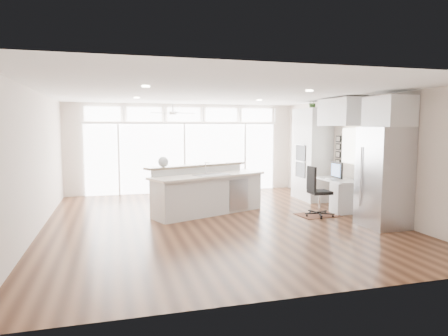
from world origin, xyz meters
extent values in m
cube|color=#3A1F11|center=(0.00, 0.00, -0.01)|extent=(7.00, 8.00, 0.02)
cube|color=white|center=(0.00, 0.00, 2.70)|extent=(7.00, 8.00, 0.02)
cube|color=beige|center=(0.00, 4.00, 1.35)|extent=(7.00, 0.04, 2.70)
cube|color=beige|center=(0.00, -4.00, 1.35)|extent=(7.00, 0.04, 2.70)
cube|color=beige|center=(-3.50, 0.00, 1.35)|extent=(0.04, 8.00, 2.70)
cube|color=beige|center=(3.50, 0.00, 1.35)|extent=(0.04, 8.00, 2.70)
cube|color=white|center=(0.00, 3.94, 1.05)|extent=(5.80, 0.06, 2.08)
cube|color=white|center=(0.00, 3.94, 2.38)|extent=(5.90, 0.06, 0.40)
cube|color=white|center=(3.46, 0.30, 1.55)|extent=(0.04, 0.85, 0.85)
cube|color=white|center=(-0.50, 2.80, 2.48)|extent=(1.16, 1.16, 0.32)
cube|color=white|center=(0.00, 0.20, 2.68)|extent=(3.40, 3.00, 0.02)
cube|color=silver|center=(3.17, 1.80, 1.25)|extent=(0.64, 1.20, 2.50)
cube|color=silver|center=(3.13, 0.30, 0.38)|extent=(0.72, 1.30, 0.76)
cube|color=silver|center=(3.17, 0.30, 2.35)|extent=(0.64, 1.30, 0.64)
cube|color=#B2B2B7|center=(3.11, -1.35, 1.00)|extent=(0.76, 0.90, 2.00)
cube|color=silver|center=(3.17, -1.35, 2.30)|extent=(0.64, 0.90, 0.60)
cube|color=black|center=(3.46, 0.92, 1.40)|extent=(0.06, 0.22, 0.80)
cube|color=silver|center=(0.01, 0.78, 0.55)|extent=(2.98, 2.04, 1.11)
cube|color=#351910|center=(2.36, -0.08, 0.01)|extent=(0.95, 0.73, 0.01)
cube|color=black|center=(2.34, -0.19, 0.56)|extent=(0.60, 0.56, 1.12)
sphere|color=silver|center=(-1.02, 0.78, 1.23)|extent=(0.32, 0.32, 0.24)
cube|color=black|center=(3.05, 0.30, 0.97)|extent=(0.11, 0.52, 0.43)
cube|color=silver|center=(2.88, 0.30, 0.77)|extent=(0.17, 0.34, 0.02)
imported|color=#335424|center=(3.17, 1.80, 2.63)|extent=(0.31, 0.34, 0.26)
camera|label=1|loc=(-2.09, -8.11, 1.99)|focal=32.00mm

